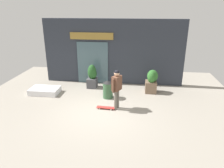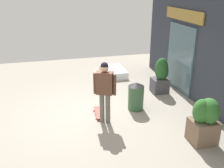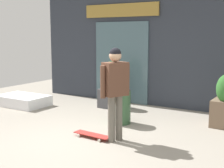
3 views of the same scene
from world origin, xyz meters
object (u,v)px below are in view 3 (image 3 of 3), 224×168
Objects in this scene: skateboarder at (115,85)px; planter_box_right at (111,84)px; skateboard at (92,135)px; trash_bin at (120,104)px.

skateboarder is 2.81m from planter_box_right.
planter_box_right is (-1.53, 2.33, -0.43)m from skateboarder.
trash_bin is at bearing -82.97° from skateboard.
trash_bin is (-0.52, 1.07, -0.61)m from skateboarder.
planter_box_right is at bearing -62.44° from skateboard.
skateboard is 2.70m from planter_box_right.
skateboard is 1.21m from trash_bin.
skateboarder is at bearing -63.99° from trash_bin.
skateboarder is 1.33m from trash_bin.
planter_box_right is 1.62m from trash_bin.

